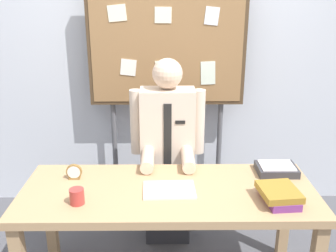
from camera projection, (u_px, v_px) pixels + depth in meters
The scene contains 9 objects.
back_wall at pixel (167, 56), 3.33m from camera, with size 6.40×0.08×2.70m, color silver.
desk at pixel (168, 202), 2.41m from camera, with size 1.81×0.72×0.73m.
person at pixel (167, 159), 2.95m from camera, with size 0.55×0.56×1.44m.
bulletin_board at pixel (167, 47), 3.11m from camera, with size 1.28×0.09×1.99m.
book_stack at pixel (279, 194), 2.23m from camera, with size 0.24×0.29×0.08m.
open_notebook at pixel (169, 190), 2.36m from camera, with size 0.32×0.23×0.01m, color #F4EFCC.
desk_clock at pixel (74, 172), 2.50m from camera, with size 0.10×0.04×0.10m.
coffee_mug at pixel (77, 196), 2.21m from camera, with size 0.08×0.08×0.09m, color #B23833.
paper_tray at pixel (276, 169), 2.59m from camera, with size 0.26×0.20×0.06m.
Camera 1 is at (-0.02, -2.12, 1.89)m, focal length 41.35 mm.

